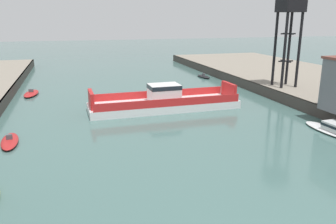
{
  "coord_description": "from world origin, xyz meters",
  "views": [
    {
      "loc": [
        -10.92,
        -11.57,
        12.86
      ],
      "look_at": [
        0.0,
        25.92,
        2.0
      ],
      "focal_mm": 36.25,
      "sensor_mm": 36.0,
      "label": 1
    }
  ],
  "objects": [
    {
      "name": "moored_boat_mid_left",
      "position": [
        17.79,
        18.72,
        0.5
      ],
      "size": [
        3.02,
        8.05,
        1.33
      ],
      "color": "white",
      "rests_on": "ground"
    },
    {
      "name": "moored_boat_far_right",
      "position": [
        -17.61,
        25.57,
        0.25
      ],
      "size": [
        2.09,
        5.66,
        0.98
      ],
      "color": "red",
      "rests_on": "ground"
    },
    {
      "name": "moored_boat_upstream_a",
      "position": [
        17.69,
        58.16,
        0.25
      ],
      "size": [
        2.13,
        5.13,
        0.98
      ],
      "color": "black",
      "rests_on": "ground"
    },
    {
      "name": "crane_tower",
      "position": [
        23.69,
        37.22,
        13.43
      ],
      "size": [
        3.52,
        3.52,
        14.7
      ],
      "color": "black",
      "rests_on": "quay_right"
    },
    {
      "name": "chain_ferry",
      "position": [
        1.93,
        34.56,
        1.11
      ],
      "size": [
        21.82,
        6.38,
        3.67
      ],
      "color": "silver",
      "rests_on": "ground"
    },
    {
      "name": "moored_boat_near_left",
      "position": [
        -17.61,
        49.95,
        0.29
      ],
      "size": [
        2.86,
        6.26,
        1.05
      ],
      "color": "red",
      "rests_on": "ground"
    }
  ]
}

